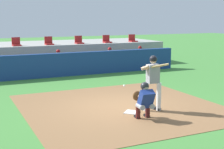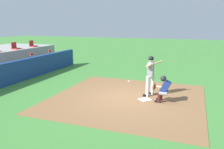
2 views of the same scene
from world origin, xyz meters
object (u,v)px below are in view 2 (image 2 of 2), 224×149
(batter_at_plate, at_px, (150,73))
(catcher_crouched, at_px, (163,88))
(dugout_player_3, at_px, (51,58))
(home_plate, at_px, (145,99))
(stadium_seat_6, at_px, (33,45))
(dugout_player_2, at_px, (33,62))
(stadium_seat_5, at_px, (15,47))

(batter_at_plate, height_order, catcher_crouched, batter_at_plate)
(batter_at_plate, xyz_separation_m, dugout_player_3, (4.34, 8.21, -0.36))
(home_plate, bearing_deg, stadium_seat_6, 61.31)
(home_plate, height_order, dugout_player_2, dugout_player_2)
(catcher_crouched, relative_size, stadium_seat_5, 3.84)
(batter_at_plate, relative_size, dugout_player_3, 1.39)
(dugout_player_2, xyz_separation_m, dugout_player_3, (2.00, 0.00, 0.00))
(dugout_player_2, height_order, stadium_seat_6, stadium_seat_6)
(home_plate, distance_m, catcher_crouched, 0.92)
(catcher_crouched, height_order, dugout_player_3, dugout_player_3)
(catcher_crouched, bearing_deg, dugout_player_2, 71.17)
(stadium_seat_6, bearing_deg, batter_at_plate, -115.48)
(batter_at_plate, xyz_separation_m, stadium_seat_6, (4.88, 10.24, 0.50))
(home_plate, xyz_separation_m, dugout_player_2, (3.03, 8.14, 0.65))
(home_plate, xyz_separation_m, stadium_seat_5, (3.71, 10.18, 1.51))
(stadium_seat_6, bearing_deg, catcher_crouched, -117.06)
(catcher_crouched, relative_size, stadium_seat_6, 3.84)
(stadium_seat_5, bearing_deg, stadium_seat_6, 0.00)
(dugout_player_2, xyz_separation_m, stadium_seat_5, (0.69, 2.03, 0.86))
(batter_at_plate, bearing_deg, stadium_seat_6, 64.52)
(dugout_player_3, xyz_separation_m, stadium_seat_5, (-1.32, 2.03, 0.86))
(batter_at_plate, bearing_deg, catcher_crouched, -136.43)
(catcher_crouched, xyz_separation_m, stadium_seat_6, (5.56, 10.89, 0.93))
(batter_at_plate, distance_m, dugout_player_2, 8.54)
(dugout_player_3, bearing_deg, home_plate, -121.71)
(stadium_seat_5, distance_m, stadium_seat_6, 1.86)
(dugout_player_2, distance_m, stadium_seat_6, 3.37)
(catcher_crouched, distance_m, stadium_seat_6, 12.26)
(catcher_crouched, height_order, stadium_seat_5, stadium_seat_5)
(catcher_crouched, height_order, stadium_seat_6, stadium_seat_6)
(home_plate, distance_m, dugout_player_2, 8.71)
(dugout_player_2, xyz_separation_m, stadium_seat_6, (2.54, 2.03, 0.86))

